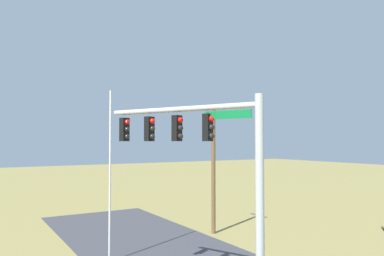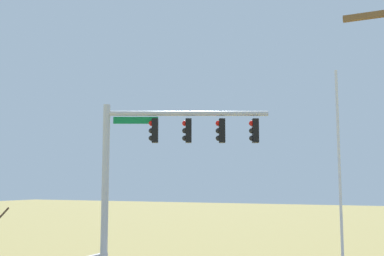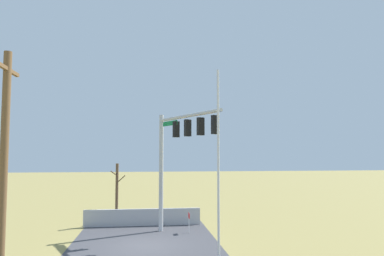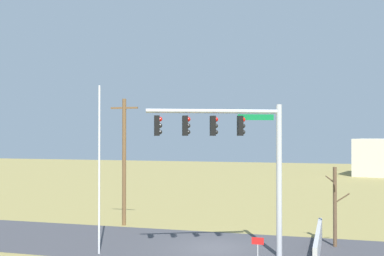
% 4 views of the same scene
% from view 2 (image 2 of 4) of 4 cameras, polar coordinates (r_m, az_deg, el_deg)
% --- Properties ---
extents(signal_mast, '(6.08, 2.92, 7.41)m').
position_cam_2_polar(signal_mast, '(18.58, -4.34, -3.49)').
color(signal_mast, '#B2B5BA').
rests_on(signal_mast, ground_plane).
extents(flagpole, '(0.10, 0.10, 8.39)m').
position_cam_2_polar(flagpole, '(17.54, 17.67, -6.70)').
color(flagpole, silver).
rests_on(flagpole, ground_plane).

